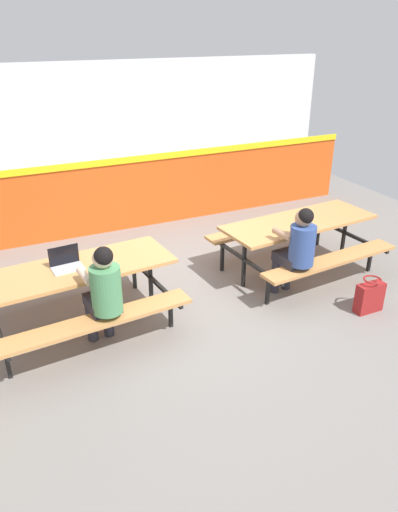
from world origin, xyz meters
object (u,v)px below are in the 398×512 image
object	(u,v)px
picnic_table_right	(298,232)
laptop_silver	(66,264)
tote_bag_bright	(370,297)
picnic_table_left	(76,281)
student_nearer	(104,290)
student_further	(297,246)

from	to	relation	value
picnic_table_right	laptop_silver	world-z (taller)	laptop_silver
tote_bag_bright	picnic_table_right	bearing A→B (deg)	98.17
picnic_table_left	student_nearer	size ratio (longest dim) A/B	1.78
picnic_table_right	tote_bag_bright	world-z (taller)	picnic_table_right
student_further	tote_bag_bright	xyz separation A→B (m)	(0.63, -0.62, -0.51)
laptop_silver	student_further	bearing A→B (deg)	-11.63
laptop_silver	tote_bag_bright	bearing A→B (deg)	-19.68
picnic_table_right	student_further	size ratio (longest dim) A/B	1.78
student_nearer	student_further	size ratio (longest dim) A/B	1.00
student_nearer	tote_bag_bright	bearing A→B (deg)	-10.92
picnic_table_left	picnic_table_right	distance (m)	2.96
student_nearer	student_further	world-z (taller)	same
student_further	laptop_silver	distance (m)	2.63
picnic_table_right	student_further	world-z (taller)	student_further
student_further	picnic_table_left	bearing A→B (deg)	168.73
picnic_table_left	tote_bag_bright	distance (m)	3.35
picnic_table_right	laptop_silver	size ratio (longest dim) A/B	6.37
picnic_table_left	student_further	size ratio (longest dim) A/B	1.78
picnic_table_left	student_nearer	world-z (taller)	student_nearer
picnic_table_left	laptop_silver	bearing A→B (deg)	157.02
picnic_table_right	student_further	distance (m)	0.77
picnic_table_left	picnic_table_right	xyz separation A→B (m)	(2.96, 0.10, 0.00)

